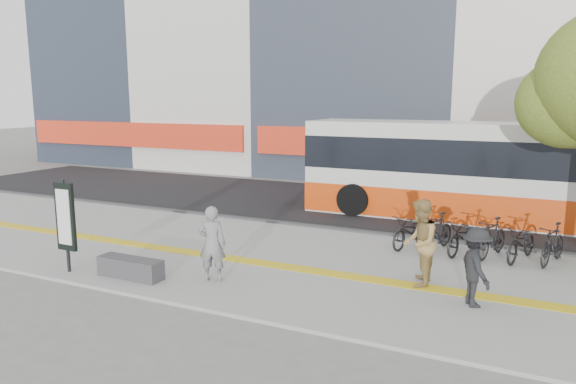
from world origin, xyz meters
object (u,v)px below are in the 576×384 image
at_px(signboard, 65,218).
at_px(pedestrian_tan, 420,243).
at_px(bench, 131,268).
at_px(pedestrian_dark, 476,267).
at_px(seated_woman, 212,243).
at_px(bus, 488,175).

relative_size(signboard, pedestrian_tan, 1.16).
bearing_deg(signboard, bench, 10.81).
bearing_deg(pedestrian_dark, seated_woman, 71.10).
height_order(bench, seated_woman, seated_woman).
relative_size(signboard, pedestrian_dark, 1.40).
bearing_deg(pedestrian_dark, bench, 73.52).
height_order(signboard, pedestrian_tan, signboard).
bearing_deg(pedestrian_dark, signboard, 73.22).
bearing_deg(bench, pedestrian_dark, 12.49).
distance_m(bench, pedestrian_tan, 6.48).
bearing_deg(signboard, pedestrian_tan, 19.00).
distance_m(bench, pedestrian_dark, 7.45).
xyz_separation_m(bench, bus, (6.72, 9.70, 1.28)).
relative_size(seated_woman, pedestrian_dark, 1.08).
relative_size(bus, pedestrian_tan, 6.40).
height_order(bench, bus, bus).
bearing_deg(bench, pedestrian_tan, 21.06).
xyz_separation_m(pedestrian_tan, pedestrian_dark, (1.24, -0.71, -0.17)).
xyz_separation_m(seated_woman, pedestrian_tan, (4.21, 1.68, 0.10)).
bearing_deg(pedestrian_dark, bus, -25.20).
distance_m(seated_woman, pedestrian_tan, 4.54).
distance_m(pedestrian_tan, pedestrian_dark, 1.44).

